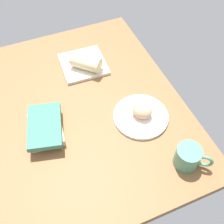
# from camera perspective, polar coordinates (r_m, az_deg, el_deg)

# --- Properties ---
(dining_table) EXTENTS (1.10, 0.90, 0.04)m
(dining_table) POSITION_cam_1_polar(r_m,az_deg,el_deg) (1.26, -6.72, 0.28)
(dining_table) COLOR brown
(dining_table) RESTS_ON ground
(round_plate) EXTENTS (0.24, 0.24, 0.01)m
(round_plate) POSITION_cam_1_polar(r_m,az_deg,el_deg) (1.21, 5.91, -0.90)
(round_plate) COLOR white
(round_plate) RESTS_ON dining_table
(scone_pastry) EXTENTS (0.11, 0.11, 0.06)m
(scone_pastry) POSITION_cam_1_polar(r_m,az_deg,el_deg) (1.18, 6.18, 0.27)
(scone_pastry) COLOR tan
(scone_pastry) RESTS_ON round_plate
(square_plate) EXTENTS (0.22, 0.22, 0.02)m
(square_plate) POSITION_cam_1_polar(r_m,az_deg,el_deg) (1.42, -5.88, 9.71)
(square_plate) COLOR silver
(square_plate) RESTS_ON dining_table
(sauce_cup) EXTENTS (0.05, 0.05, 0.02)m
(sauce_cup) POSITION_cam_1_polar(r_m,az_deg,el_deg) (1.44, -6.73, 11.43)
(sauce_cup) COLOR silver
(sauce_cup) RESTS_ON square_plate
(breakfast_wrap) EXTENTS (0.15, 0.15, 0.07)m
(breakfast_wrap) POSITION_cam_1_polar(r_m,az_deg,el_deg) (1.36, -5.36, 10.08)
(breakfast_wrap) COLOR beige
(breakfast_wrap) RESTS_ON square_plate
(book_stack) EXTENTS (0.24, 0.18, 0.06)m
(book_stack) POSITION_cam_1_polar(r_m,az_deg,el_deg) (1.17, -13.48, -3.18)
(book_stack) COLOR beige
(book_stack) RESTS_ON dining_table
(coffee_mug) EXTENTS (0.11, 0.12, 0.09)m
(coffee_mug) POSITION_cam_1_polar(r_m,az_deg,el_deg) (1.09, 15.37, -8.84)
(coffee_mug) COLOR #4C8C6B
(coffee_mug) RESTS_ON dining_table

